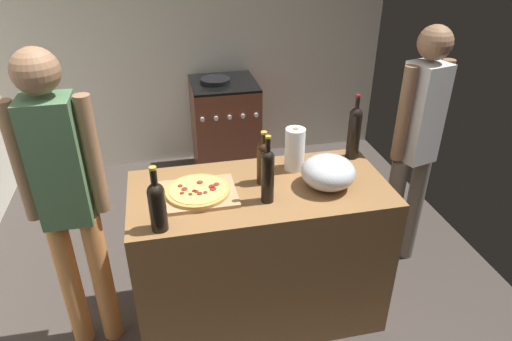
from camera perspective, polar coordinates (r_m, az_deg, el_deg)
ground_plane at (r=3.53m, az=-5.90°, el=-9.13°), size 3.86×3.50×0.02m
kitchen_wall_rear at (r=4.35m, az=-9.41°, el=17.39°), size 3.86×0.10×2.60m
counter at (r=2.70m, az=0.46°, el=-10.36°), size 1.40×0.67×0.90m
cutting_board at (r=2.38m, az=-7.33°, el=-2.97°), size 0.40×0.32×0.02m
pizza at (r=2.37m, az=-7.35°, el=-2.54°), size 0.33×0.33×0.03m
mixing_bowl at (r=2.43m, az=9.07°, el=-0.20°), size 0.29×0.29×0.18m
paper_towel_roll at (r=2.57m, az=4.90°, el=2.69°), size 0.11×0.11×0.25m
wine_bottle_clear at (r=2.10m, az=-12.34°, el=-4.13°), size 0.08×0.08×0.33m
wine_bottle_dark at (r=2.73m, az=12.27°, el=4.91°), size 0.08×0.08×0.40m
wine_bottle_amber at (r=2.24m, az=1.48°, el=-0.39°), size 0.07×0.07×0.37m
wine_bottle_green at (r=2.42m, az=0.98°, el=1.32°), size 0.08×0.08×0.30m
stove at (r=4.26m, az=-3.94°, el=5.39°), size 0.58×0.61×0.93m
person_in_stripes at (r=2.40m, az=-22.88°, el=-2.70°), size 0.40×0.21×1.71m
person_in_red at (r=3.02m, az=19.55°, el=3.59°), size 0.36×0.24×1.66m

